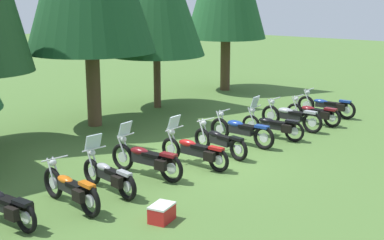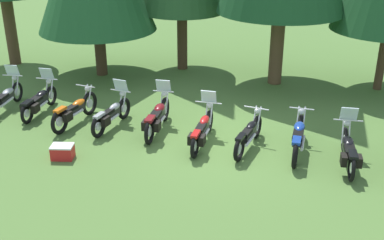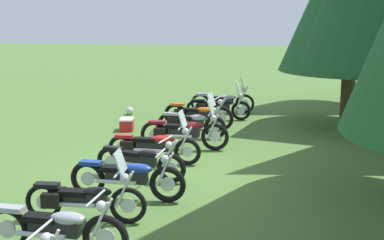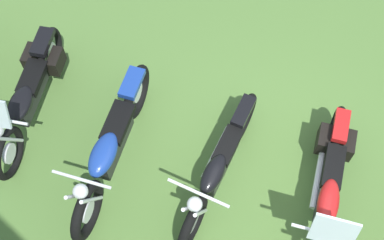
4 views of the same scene
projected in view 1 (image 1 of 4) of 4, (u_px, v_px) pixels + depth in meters
name	position (u px, v px, depth m)	size (l,w,h in m)	color
ground_plane	(202.00, 160.00, 15.86)	(80.00, 80.00, 0.00)	#4C7033
motorcycle_1	(3.00, 204.00, 11.50)	(0.75, 2.21, 1.34)	black
motorcycle_2	(72.00, 189.00, 12.35)	(0.85, 2.28, 1.03)	black
motorcycle_3	(109.00, 175.00, 13.28)	(0.81, 2.12, 1.35)	black
motorcycle_4	(147.00, 159.00, 14.41)	(0.65, 2.43, 1.39)	black
motorcycle_5	(195.00, 150.00, 15.26)	(0.78, 2.37, 1.35)	black
motorcycle_6	(220.00, 141.00, 16.29)	(0.83, 2.16, 0.99)	black
motorcycle_7	(241.00, 130.00, 17.35)	(0.67, 2.43, 1.03)	black
motorcycle_8	(273.00, 125.00, 18.08)	(0.76, 2.25, 1.35)	black
motorcycle_9	(291.00, 116.00, 19.24)	(0.75, 2.41, 1.03)	black
motorcycle_10	(314.00, 113.00, 19.96)	(0.74, 2.18, 0.99)	black
motorcycle_11	(327.00, 106.00, 21.16)	(0.65, 2.38, 1.01)	black
picnic_cooler	(162.00, 213.00, 11.69)	(0.62, 0.48, 0.38)	red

